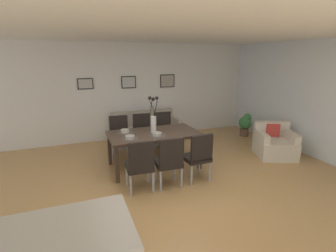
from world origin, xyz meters
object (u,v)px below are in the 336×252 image
Objects in this scene: framed_picture_left at (85,84)px; framed_picture_right at (167,81)px; centerpiece_vase at (153,119)px; sofa at (146,131)px; dining_chair_far_right at (143,131)px; dining_chair_mid_right at (164,129)px; dining_chair_near_right at (120,134)px; framed_picture_center at (129,82)px; dining_chair_mid_left at (198,155)px; bowl_far_left at (157,134)px; dining_chair_far_left at (169,160)px; bowl_near_right at (125,131)px; dining_table at (154,136)px; potted_plant at (245,124)px; armchair at (274,144)px; dining_chair_near_left at (140,163)px; bowl_near_left at (130,137)px.

framed_picture_left is 2.24m from framed_picture_right.
centerpiece_vase reaches higher than sofa.
dining_chair_far_right and dining_chair_mid_right have the same top height.
dining_chair_near_right is 2.31× the size of framed_picture_center.
dining_chair_mid_left is 5.41× the size of bowl_far_left.
sofa is (0.32, 2.57, -0.23)m from dining_chair_far_left.
dining_table is at bearing -22.31° from bowl_near_right.
dining_chair_far_right is at bearing -110.59° from sofa.
dining_table is 1.06m from dining_chair_mid_left.
bowl_far_left is at bearing -90.00° from framed_picture_center.
framed_picture_right reaches higher than potted_plant.
dining_chair_far_left is 0.53× the size of sofa.
framed_picture_left is 0.58× the size of potted_plant.
sofa is at bearing 69.41° from dining_chair_far_right.
framed_picture_center is at bearing 90.00° from bowl_far_left.
dining_chair_mid_right is 2.61m from armchair.
dining_chair_near_left and dining_chair_far_left have the same top height.
bowl_near_right is at bearing -130.81° from framed_picture_right.
dining_chair_far_right is (0.03, 0.92, -0.15)m from dining_table.
dining_chair_near_right is 0.73m from bowl_near_right.
armchair is (3.33, 0.48, -0.23)m from dining_chair_near_left.
dining_chair_near_right reaches higher than dining_table.
dining_table is 2.85m from armchair.
dining_chair_mid_right is at bearing 46.00° from bowl_near_left.
framed_picture_left reaches higher than bowl_near_left.
framed_picture_left is 4.53m from potted_plant.
framed_picture_left is at bearing 106.78° from bowl_near_right.
dining_table is 0.36m from centerpiece_vase.
framed_picture_right reaches higher than dining_chair_mid_left.
dining_chair_far_left is at bearing -74.03° from dining_chair_near_right.
dining_table is at bearing -91.67° from dining_chair_far_right.
potted_plant is (3.09, 0.17, -0.14)m from dining_chair_far_right.
centerpiece_vase is (0.00, 0.00, 0.36)m from dining_table.
armchair is (3.33, -1.31, -0.23)m from dining_chair_near_right.
armchair is at bearing 10.19° from dining_chair_far_left.
dining_chair_mid_left is at bearing -84.29° from sofa.
dining_chair_far_left reaches higher than dining_table.
bowl_far_left is at bearing -90.00° from dining_table.
dining_chair_mid_left is 5.41× the size of bowl_near_right.
dining_chair_mid_right is at bearing 58.76° from centerpiece_vase.
framed_picture_right is (1.12, 2.36, 0.78)m from bowl_far_left.
dining_chair_near_left is 0.71m from bowl_near_left.
dining_chair_far_right reaches higher than bowl_far_left.
framed_picture_left is (-1.68, 3.03, 1.05)m from dining_chair_mid_left.
bowl_near_right is 0.10× the size of sofa.
bowl_near_right is 0.43× the size of framed_picture_center.
dining_chair_mid_left is 1.31m from bowl_near_left.
bowl_near_right is at bearing 114.83° from dining_chair_far_left.
centerpiece_vase reaches higher than potted_plant.
dining_table is at bearing 22.31° from bowl_near_left.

